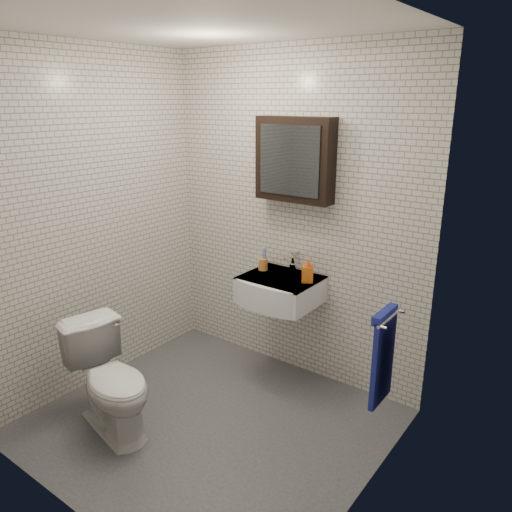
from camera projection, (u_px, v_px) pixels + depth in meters
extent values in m
cube|color=#45484C|center=(210.00, 423.00, 3.40)|extent=(2.20, 2.00, 0.01)
cube|color=silver|center=(293.00, 218.00, 3.79)|extent=(2.20, 0.02, 2.50)
cube|color=silver|center=(55.00, 300.00, 2.26)|extent=(2.20, 0.02, 2.50)
cube|color=silver|center=(92.00, 223.00, 3.65)|extent=(0.02, 2.00, 2.50)
cube|color=silver|center=(374.00, 288.00, 2.40)|extent=(0.02, 2.00, 2.50)
cube|color=white|center=(196.00, 23.00, 2.65)|extent=(2.20, 2.00, 0.02)
cube|color=white|center=(281.00, 289.00, 3.74)|extent=(0.55, 0.45, 0.20)
cylinder|color=silver|center=(282.00, 278.00, 3.73)|extent=(0.31, 0.31, 0.02)
cylinder|color=silver|center=(282.00, 277.00, 3.73)|extent=(0.04, 0.04, 0.01)
cube|color=white|center=(281.00, 278.00, 3.71)|extent=(0.55, 0.45, 0.01)
cylinder|color=silver|center=(293.00, 267.00, 3.83)|extent=(0.06, 0.06, 0.06)
cylinder|color=silver|center=(293.00, 260.00, 3.81)|extent=(0.03, 0.03, 0.08)
cylinder|color=silver|center=(289.00, 258.00, 3.75)|extent=(0.02, 0.12, 0.02)
cube|color=silver|center=(295.00, 252.00, 3.81)|extent=(0.02, 0.09, 0.01)
cube|color=black|center=(295.00, 160.00, 3.57)|extent=(0.60, 0.14, 0.60)
cube|color=#3F444C|center=(289.00, 161.00, 3.51)|extent=(0.49, 0.01, 0.49)
cylinder|color=silver|center=(389.00, 318.00, 2.78)|extent=(0.02, 0.30, 0.02)
cylinder|color=silver|center=(401.00, 311.00, 2.87)|extent=(0.04, 0.02, 0.02)
cylinder|color=silver|center=(383.00, 327.00, 2.67)|extent=(0.04, 0.02, 0.02)
cube|color=#22299C|center=(383.00, 360.00, 2.87)|extent=(0.03, 0.26, 0.54)
cube|color=#22299C|center=(385.00, 315.00, 2.79)|extent=(0.05, 0.26, 0.05)
cylinder|color=#CC7E33|center=(263.00, 264.00, 3.85)|extent=(0.09, 0.09, 0.09)
cylinder|color=white|center=(261.00, 257.00, 3.83)|extent=(0.02, 0.03, 0.17)
cylinder|color=blue|center=(264.00, 259.00, 3.82)|extent=(0.01, 0.02, 0.16)
cylinder|color=white|center=(264.00, 256.00, 3.84)|extent=(0.02, 0.03, 0.18)
cylinder|color=blue|center=(265.00, 258.00, 3.83)|extent=(0.02, 0.04, 0.16)
imported|color=orange|center=(308.00, 270.00, 3.59)|extent=(0.11, 0.11, 0.18)
imported|color=white|center=(111.00, 380.00, 3.25)|extent=(0.78, 0.54, 0.72)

